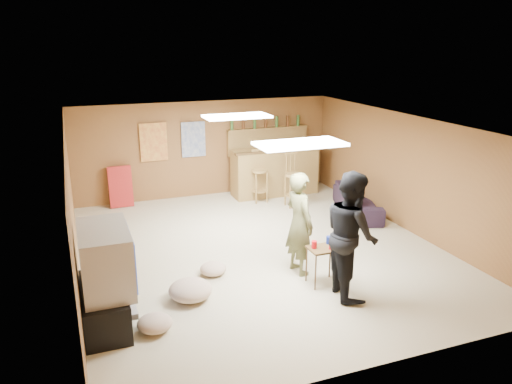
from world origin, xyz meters
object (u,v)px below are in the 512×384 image
object	(u,v)px
bar_counter	(275,172)
person_black	(351,234)
tv_body	(106,259)
person_olive	(299,223)
sofa	(357,201)
tray_table	(323,266)

from	to	relation	value
bar_counter	person_black	size ratio (longest dim) A/B	1.10
tv_body	person_olive	xyz separation A→B (m)	(2.91, 0.50, -0.09)
tv_body	sofa	distance (m)	5.90
tv_body	tray_table	distance (m)	3.14
tv_body	bar_counter	xyz separation A→B (m)	(4.15, 4.45, -0.35)
bar_counter	tray_table	distance (m)	4.58
tv_body	bar_counter	size ratio (longest dim) A/B	0.55
person_olive	tray_table	size ratio (longest dim) A/B	2.81
person_black	sofa	bearing A→B (deg)	-24.37
person_black	bar_counter	bearing A→B (deg)	-0.91
tv_body	bar_counter	bearing A→B (deg)	47.00
tv_body	bar_counter	distance (m)	6.09
person_black	tv_body	bearing A→B (deg)	92.29
bar_counter	person_black	xyz separation A→B (m)	(-0.86, -4.85, 0.36)
tv_body	sofa	xyz separation A→B (m)	(5.27, 2.59, -0.63)
bar_counter	person_olive	size ratio (longest dim) A/B	1.23
person_olive	sofa	xyz separation A→B (m)	(2.36, 2.09, -0.54)
person_olive	person_black	bearing A→B (deg)	-166.11
person_olive	person_black	xyz separation A→B (m)	(0.38, -0.89, 0.10)
sofa	tray_table	xyz separation A→B (m)	(-2.19, -2.59, 0.02)
bar_counter	sofa	size ratio (longest dim) A/B	1.09
person_olive	sofa	world-z (taller)	person_olive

